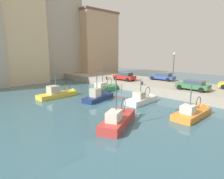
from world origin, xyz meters
TOP-DOWN VIEW (x-y plane):
  - water_surface at (0.00, 0.00)m, footprint 80.00×80.00m
  - quay_wall at (11.50, 0.00)m, footprint 9.00×56.00m
  - fishing_boat_navy at (-0.06, 3.24)m, footprint 5.75×2.78m
  - fishing_boat_orange at (2.33, -8.10)m, footprint 5.85×2.14m
  - fishing_boat_red at (-4.43, -4.47)m, footprint 6.25×4.09m
  - fishing_boat_yellow at (-3.00, 8.40)m, footprint 6.35×2.13m
  - fishing_boat_green at (4.40, 7.08)m, footprint 6.56×3.17m
  - fishing_boat_white at (2.94, -1.55)m, footprint 5.52×2.03m
  - parked_car_green at (8.99, -5.03)m, footprint 2.15×4.21m
  - parked_car_blue at (13.98, 2.55)m, footprint 2.28×4.53m
  - parked_car_red at (9.01, 7.10)m, footprint 2.23×4.03m
  - mooring_bollard_south at (7.35, 2.00)m, footprint 0.28×0.28m
  - mooring_bollard_mid at (7.35, 10.00)m, footprint 0.28×0.28m
  - quay_streetlamp at (13.00, 0.05)m, footprint 0.36×0.36m
  - waterfront_building_west at (-2.68, 24.62)m, footprint 9.87×6.90m
  - waterfront_building_west_mid at (16.92, 25.08)m, footprint 10.83×7.75m
  - waterfront_building_east_mid at (7.23, 28.36)m, footprint 11.04×8.68m

SIDE VIEW (x-z plane):
  - water_surface at x=0.00m, z-range 0.00..0.00m
  - fishing_boat_orange at x=2.33m, z-range -1.93..2.11m
  - fishing_boat_white at x=2.94m, z-range -1.81..2.03m
  - fishing_boat_red at x=-4.43m, z-range -2.35..2.59m
  - fishing_boat_green at x=4.40m, z-range -2.07..2.35m
  - fishing_boat_navy at x=-0.06m, z-range -2.03..2.33m
  - fishing_boat_yellow at x=-3.00m, z-range -2.11..2.43m
  - quay_wall at x=11.50m, z-range 0.00..1.20m
  - mooring_bollard_south at x=7.35m, z-range 1.20..1.75m
  - mooring_bollard_mid at x=7.35m, z-range 1.20..1.75m
  - parked_car_blue at x=13.98m, z-range 1.23..2.54m
  - parked_car_green at x=8.99m, z-range 1.23..2.55m
  - parked_car_red at x=9.01m, z-range 1.22..2.63m
  - quay_streetlamp at x=13.00m, z-range 2.04..6.87m
  - waterfront_building_west_mid at x=16.92m, z-range 0.02..16.29m
  - waterfront_building_east_mid at x=7.23m, z-range 0.02..22.16m
  - waterfront_building_west at x=-2.68m, z-range 0.02..22.80m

